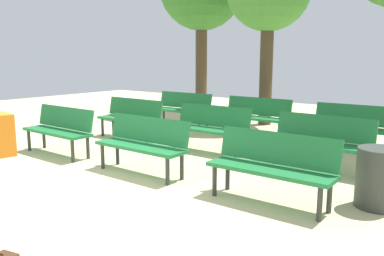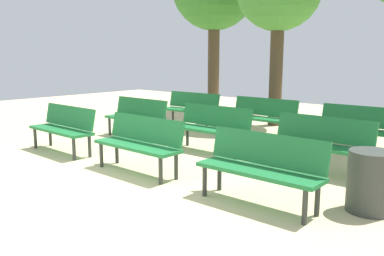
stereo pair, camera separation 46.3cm
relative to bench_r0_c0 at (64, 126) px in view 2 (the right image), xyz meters
name	(u,v)px [view 2 (the right image)]	position (x,y,z in m)	size (l,w,h in m)	color
ground_plane	(50,198)	(2.14, -1.52, -0.50)	(24.00, 24.00, 0.00)	beige
bench_r0_c0	(64,126)	(0.00, 0.00, 0.00)	(1.61, 0.50, 0.87)	#1E7238
bench_r0_c1	(140,141)	(2.11, 0.06, 0.00)	(1.60, 0.48, 0.87)	#1E7238
bench_r0_c2	(261,164)	(4.28, 0.11, 0.00)	(1.61, 0.50, 0.87)	#1E7238
bench_r1_c0	(137,115)	(-0.02, 1.83, 0.00)	(1.60, 0.49, 0.87)	#1E7238
bench_r1_c1	(212,126)	(2.08, 1.89, 0.00)	(1.61, 0.50, 0.87)	#1E7238
bench_r1_c2	(320,141)	(4.22, 1.92, 0.00)	(1.60, 0.48, 0.87)	#1E7238
bench_r2_c0	(191,107)	(-0.06, 3.68, 0.00)	(1.61, 0.52, 0.87)	#1E7238
bench_r2_c1	(262,115)	(2.05, 3.73, 0.00)	(1.60, 0.48, 0.87)	#1E7238
bench_r2_c2	(360,126)	(4.22, 3.69, 0.00)	(1.61, 0.51, 0.87)	#1E7238
trash_bin	(371,182)	(5.38, 0.75, -0.14)	(0.54, 0.54, 0.73)	#383D38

